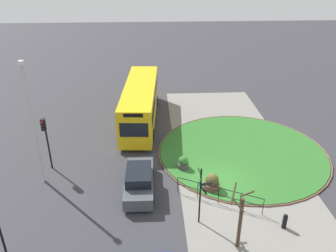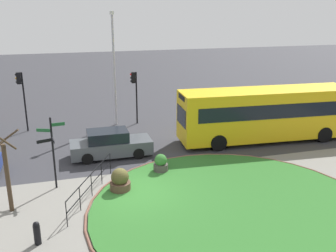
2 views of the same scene
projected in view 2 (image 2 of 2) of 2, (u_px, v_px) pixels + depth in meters
The scene contains 15 objects.
ground at pixel (135, 193), 17.49m from camera, with size 120.00×120.00×0.00m, color #333338.
sidewalk_paving at pixel (143, 213), 15.83m from camera, with size 32.00×8.38×0.02m, color gray.
grass_island at pixel (234, 209), 16.07m from camera, with size 12.18×12.18×0.10m, color #2D6B28.
grass_kerb_ring at pixel (234, 208), 16.07m from camera, with size 12.49×12.49×0.11m, color brown.
signpost_directional at pixel (52, 147), 17.40m from camera, with size 1.29×0.89×3.49m.
bollard_foreground at pixel (37, 233), 13.60m from camera, with size 0.25×0.25×0.91m.
railing_grass_edge at pixel (91, 182), 17.00m from camera, with size 2.35×4.63×1.11m.
bus_yellow at pixel (266, 113), 24.03m from camera, with size 11.18×3.21×3.32m.
car_trailing at pixel (110, 144), 21.65m from camera, with size 4.61×1.81×1.56m.
traffic_light_near at pixel (134, 86), 27.30m from camera, with size 0.49×0.27×3.80m.
traffic_light_far at pixel (21, 89), 25.47m from camera, with size 0.49×0.29×4.09m.
lamppost_tall at pixel (114, 66), 26.60m from camera, with size 0.32×0.32×7.97m.
planter_near_signpost at pixel (161, 164), 19.63m from camera, with size 0.76×0.76×0.99m.
planter_kerbside at pixel (120, 181), 17.55m from camera, with size 0.96×0.96×1.14m.
street_tree_bare at pixel (7, 173), 15.50m from camera, with size 1.19×1.15×3.51m.
Camera 2 is at (-2.89, -15.59, 8.17)m, focal length 40.63 mm.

